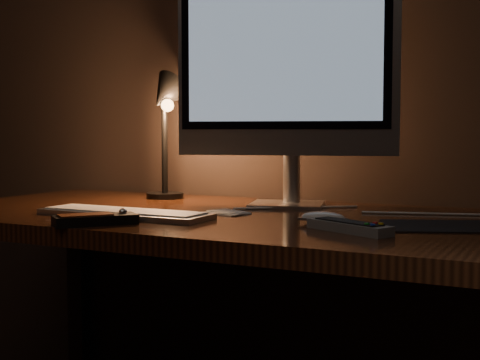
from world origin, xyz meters
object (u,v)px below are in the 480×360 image
at_px(monitor, 287,69).
at_px(mouse, 323,219).
at_px(tv_remote, 349,227).
at_px(desk_lamp, 165,113).
at_px(desk, 245,261).
at_px(keyboard, 124,213).
at_px(media_remote, 95,219).

xyz_separation_m(monitor, mouse, (0.20, -0.28, -0.35)).
height_order(mouse, tv_remote, tv_remote).
bearing_deg(desk_lamp, tv_remote, -37.03).
distance_m(mouse, tv_remote, 0.13).
distance_m(desk, keyboard, 0.34).
relative_size(tv_remote, desk_lamp, 0.51).
distance_m(monitor, keyboard, 0.57).
xyz_separation_m(media_remote, tv_remote, (0.51, 0.14, -0.00)).
bearing_deg(keyboard, desk, 50.72).
xyz_separation_m(keyboard, desk_lamp, (-0.13, 0.38, 0.24)).
distance_m(desk, desk_lamp, 0.52).
xyz_separation_m(monitor, tv_remote, (0.29, -0.37, -0.35)).
bearing_deg(mouse, media_remote, -153.14).
bearing_deg(keyboard, tv_remote, 0.52).
xyz_separation_m(monitor, media_remote, (-0.22, -0.51, -0.35)).
height_order(monitor, desk_lamp, monitor).
bearing_deg(media_remote, desk, 14.07).
bearing_deg(media_remote, desk_lamp, 55.18).
height_order(keyboard, tv_remote, tv_remote).
distance_m(keyboard, desk_lamp, 0.47).
height_order(mouse, desk_lamp, desk_lamp).
distance_m(media_remote, desk_lamp, 0.59).
relative_size(keyboard, tv_remote, 2.23).
relative_size(desk, monitor, 2.64).
bearing_deg(desk_lamp, monitor, -8.62).
distance_m(keyboard, media_remote, 0.15).
height_order(media_remote, tv_remote, media_remote).
height_order(mouse, media_remote, media_remote).
bearing_deg(desk, monitor, 68.54).
height_order(monitor, mouse, monitor).
bearing_deg(monitor, mouse, -69.61).
bearing_deg(keyboard, monitor, 56.60).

